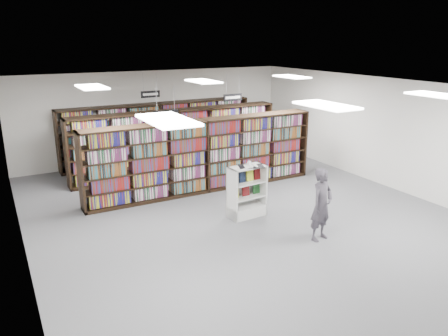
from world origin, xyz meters
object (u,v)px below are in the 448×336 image
endcap_display (246,199)px  shopper (322,204)px  bookshelf_row_near (204,156)px  open_book (251,165)px

endcap_display → shopper: size_ratio=0.80×
bookshelf_row_near → open_book: (0.14, -2.30, 0.29)m
bookshelf_row_near → open_book: size_ratio=10.10×
bookshelf_row_near → endcap_display: size_ratio=5.37×
open_book → bookshelf_row_near: bearing=114.4°
endcap_display → open_book: bearing=-62.0°
endcap_display → open_book: 0.89m
endcap_display → shopper: (0.75, -1.93, 0.37)m
shopper → bookshelf_row_near: bearing=87.2°
bookshelf_row_near → shopper: bearing=-78.6°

